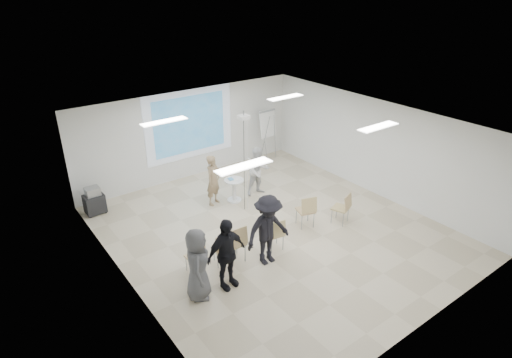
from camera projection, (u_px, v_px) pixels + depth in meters
floor at (273, 232)px, 11.70m from camera, size 8.00×9.00×0.10m
ceiling at (276, 123)px, 10.37m from camera, size 8.00×9.00×0.10m
wall_back at (189, 134)px, 14.34m from camera, size 8.00×0.10×3.00m
wall_left at (122, 231)px, 8.86m from camera, size 0.10×9.00×3.00m
wall_right at (376, 147)px, 13.22m from camera, size 0.10×9.00×3.00m
projection_halo at (190, 124)px, 14.14m from camera, size 3.20×0.01×2.30m
projection_image at (190, 124)px, 14.13m from camera, size 2.60×0.01×1.90m
pedestal_table at (234, 189)px, 13.05m from camera, size 0.71×0.71×0.74m
player_left at (213, 177)px, 12.69m from camera, size 0.77×0.67×1.78m
player_right at (258, 169)px, 13.30m from camera, size 0.91×0.76×1.72m
controller_left at (214, 164)px, 12.85m from camera, size 0.08×0.11×0.04m
controller_right at (249, 159)px, 13.25m from camera, size 0.05×0.11×0.04m
chair_far_left at (196, 256)px, 9.81m from camera, size 0.39×0.42×0.82m
chair_left_mid at (223, 247)px, 10.08m from camera, size 0.50×0.52×0.86m
chair_left_inner at (236, 241)px, 10.14m from camera, size 0.48×0.52×1.00m
chair_center at (276, 232)px, 10.64m from camera, size 0.48×0.50×0.88m
chair_right_inner at (307, 209)px, 11.61m from camera, size 0.57×0.59×0.95m
chair_right_far at (343, 206)px, 11.80m from camera, size 0.56×0.58×0.91m
red_jacket at (227, 242)px, 9.89m from camera, size 0.41×0.19×0.38m
laptop at (234, 241)px, 10.25m from camera, size 0.38×0.28×0.03m
audience_left at (226, 249)px, 9.18m from camera, size 1.20×0.79×1.95m
audience_mid at (268, 226)px, 9.97m from camera, size 1.34×0.76×2.03m
audience_outer at (197, 261)px, 8.90m from camera, size 0.98×1.08×1.85m
flipchart_easel at (268, 124)px, 15.52m from camera, size 0.84×0.63×1.94m
av_cart at (94, 201)px, 12.38m from camera, size 0.56×0.46×0.83m
ceiling_projector at (244, 122)px, 11.66m from camera, size 0.30×0.25×3.00m
fluor_panel_nw at (164, 121)px, 10.78m from camera, size 1.20×0.30×0.02m
fluor_panel_ne at (285, 97)px, 12.93m from camera, size 1.20×0.30×0.02m
fluor_panel_sw at (244, 166)px, 8.24m from camera, size 1.20×0.30×0.02m
fluor_panel_se at (378, 127)px, 10.40m from camera, size 1.20×0.30×0.02m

